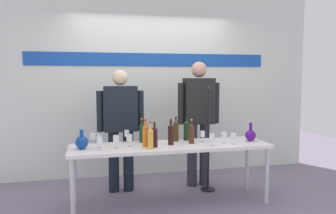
% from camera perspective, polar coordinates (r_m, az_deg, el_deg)
% --- Properties ---
extents(ground_plane, '(10.00, 10.00, 0.00)m').
position_cam_1_polar(ground_plane, '(4.29, 0.47, -16.07)').
color(ground_plane, slate).
extents(back_wall, '(5.34, 0.11, 3.00)m').
position_cam_1_polar(back_wall, '(5.33, -2.95, 4.64)').
color(back_wall, silver).
rests_on(back_wall, ground).
extents(display_table, '(2.41, 0.63, 0.74)m').
position_cam_1_polar(display_table, '(4.09, 0.48, -7.20)').
color(display_table, white).
rests_on(display_table, ground).
extents(decanter_blue_left, '(0.15, 0.15, 0.22)m').
position_cam_1_polar(decanter_blue_left, '(3.96, -14.44, -5.78)').
color(decanter_blue_left, navy).
rests_on(decanter_blue_left, display_table).
extents(decanter_blue_right, '(0.14, 0.14, 0.23)m').
position_cam_1_polar(decanter_blue_right, '(4.43, 13.82, -4.64)').
color(decanter_blue_right, '#490F84').
rests_on(decanter_blue_right, display_table).
extents(presenter_left, '(0.63, 0.22, 1.65)m').
position_cam_1_polar(presenter_left, '(4.54, -8.05, -2.57)').
color(presenter_left, black).
rests_on(presenter_left, ground).
extents(presenter_right, '(0.61, 0.22, 1.76)m').
position_cam_1_polar(presenter_right, '(4.75, 5.23, -1.35)').
color(presenter_right, '#2D2E3A').
rests_on(presenter_right, ground).
extents(wine_bottle_0, '(0.07, 0.07, 0.31)m').
position_cam_1_polar(wine_bottle_0, '(4.34, 3.14, -3.92)').
color(wine_bottle_0, '#183518').
rests_on(wine_bottle_0, display_table).
extents(wine_bottle_1, '(0.07, 0.07, 0.31)m').
position_cam_1_polar(wine_bottle_1, '(4.05, 0.51, -4.55)').
color(wine_bottle_1, black).
rests_on(wine_bottle_1, display_table).
extents(wine_bottle_2, '(0.07, 0.07, 0.31)m').
position_cam_1_polar(wine_bottle_2, '(3.92, -2.30, -4.97)').
color(wine_bottle_2, black).
rests_on(wine_bottle_2, display_table).
extents(wine_bottle_3, '(0.07, 0.07, 0.30)m').
position_cam_1_polar(wine_bottle_3, '(4.15, 4.02, -4.44)').
color(wine_bottle_3, '#4F2318').
rests_on(wine_bottle_3, display_table).
extents(wine_bottle_4, '(0.07, 0.07, 0.30)m').
position_cam_1_polar(wine_bottle_4, '(4.20, -4.44, -4.29)').
color(wine_bottle_4, '#173618').
rests_on(wine_bottle_4, display_table).
extents(wine_bottle_5, '(0.07, 0.07, 0.32)m').
position_cam_1_polar(wine_bottle_5, '(3.95, -3.89, -4.78)').
color(wine_bottle_5, orange).
rests_on(wine_bottle_5, display_table).
extents(wine_bottle_6, '(0.07, 0.07, 0.31)m').
position_cam_1_polar(wine_bottle_6, '(3.82, -3.00, -5.23)').
color(wine_bottle_6, gold).
rests_on(wine_bottle_6, display_table).
extents(wine_bottle_7, '(0.07, 0.07, 0.31)m').
position_cam_1_polar(wine_bottle_7, '(4.27, 1.36, -3.99)').
color(wine_bottle_7, '#423112').
rests_on(wine_bottle_7, display_table).
extents(wine_glass_left_0, '(0.07, 0.07, 0.14)m').
position_cam_1_polar(wine_glass_left_0, '(4.00, -6.56, -5.22)').
color(wine_glass_left_0, white).
rests_on(wine_glass_left_0, display_table).
extents(wine_glass_left_1, '(0.06, 0.06, 0.16)m').
position_cam_1_polar(wine_glass_left_1, '(4.21, -7.02, -4.50)').
color(wine_glass_left_1, white).
rests_on(wine_glass_left_1, display_table).
extents(wine_glass_left_2, '(0.07, 0.07, 0.15)m').
position_cam_1_polar(wine_glass_left_2, '(3.92, -8.83, -5.38)').
color(wine_glass_left_2, white).
rests_on(wine_glass_left_2, display_table).
extents(wine_glass_left_3, '(0.07, 0.07, 0.14)m').
position_cam_1_polar(wine_glass_left_3, '(3.84, -11.56, -5.73)').
color(wine_glass_left_3, white).
rests_on(wine_glass_left_3, display_table).
extents(wine_glass_left_4, '(0.07, 0.07, 0.13)m').
position_cam_1_polar(wine_glass_left_4, '(4.21, -12.68, -4.89)').
color(wine_glass_left_4, white).
rests_on(wine_glass_left_4, display_table).
extents(wine_glass_left_5, '(0.06, 0.06, 0.16)m').
position_cam_1_polar(wine_glass_left_5, '(3.96, -11.61, -5.20)').
color(wine_glass_left_5, white).
rests_on(wine_glass_left_5, display_table).
extents(wine_glass_right_0, '(0.06, 0.06, 0.14)m').
position_cam_1_polar(wine_glass_right_0, '(4.22, 9.53, -4.78)').
color(wine_glass_right_0, white).
rests_on(wine_glass_right_0, display_table).
extents(wine_glass_right_1, '(0.06, 0.06, 0.15)m').
position_cam_1_polar(wine_glass_right_1, '(4.03, 7.49, -5.01)').
color(wine_glass_right_1, white).
rests_on(wine_glass_right_1, display_table).
extents(wine_glass_right_2, '(0.07, 0.07, 0.14)m').
position_cam_1_polar(wine_glass_right_2, '(4.16, 11.09, -4.89)').
color(wine_glass_right_2, white).
rests_on(wine_glass_right_2, display_table).
extents(wine_glass_right_3, '(0.06, 0.06, 0.14)m').
position_cam_1_polar(wine_glass_right_3, '(4.25, 5.87, -4.62)').
color(wine_glass_right_3, white).
rests_on(wine_glass_right_3, display_table).
extents(microphone_stand, '(0.20, 0.20, 1.43)m').
position_cam_1_polar(microphone_stand, '(4.65, 6.84, -8.34)').
color(microphone_stand, black).
rests_on(microphone_stand, ground).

